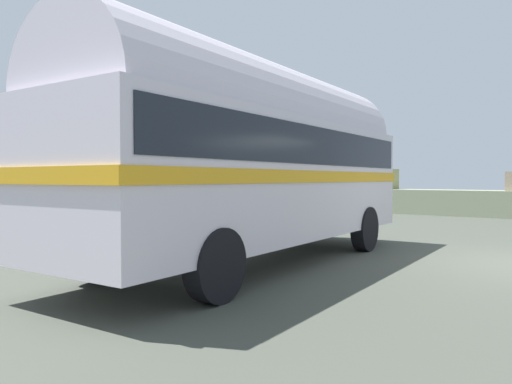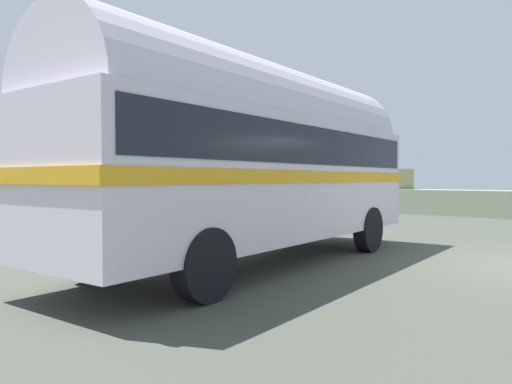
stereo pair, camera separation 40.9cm
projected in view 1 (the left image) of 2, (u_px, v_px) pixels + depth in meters
The scene contains 1 object.
vintage_coach at pixel (256, 154), 8.76m from camera, with size 2.90×8.71×3.70m.
Camera 1 is at (1.06, -9.88, 1.59)m, focal length 33.60 mm.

